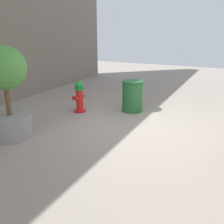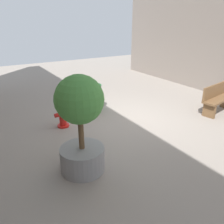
% 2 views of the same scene
% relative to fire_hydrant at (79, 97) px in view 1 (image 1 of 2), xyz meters
% --- Properties ---
extents(ground_plane, '(23.40, 23.40, 0.00)m').
position_rel_fire_hydrant_xyz_m(ground_plane, '(-1.98, 0.54, -0.45)').
color(ground_plane, gray).
extents(fire_hydrant, '(0.40, 0.42, 0.90)m').
position_rel_fire_hydrant_xyz_m(fire_hydrant, '(0.00, 0.00, 0.00)').
color(fire_hydrant, red).
rests_on(fire_hydrant, ground_plane).
extents(planter_tree, '(0.94, 0.94, 2.02)m').
position_rel_fire_hydrant_xyz_m(planter_tree, '(0.37, 2.22, 0.66)').
color(planter_tree, gray).
rests_on(planter_tree, ground_plane).
extents(trash_bin, '(0.63, 0.63, 0.90)m').
position_rel_fire_hydrant_xyz_m(trash_bin, '(-1.36, -0.74, 0.00)').
color(trash_bin, '#266633').
rests_on(trash_bin, ground_plane).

